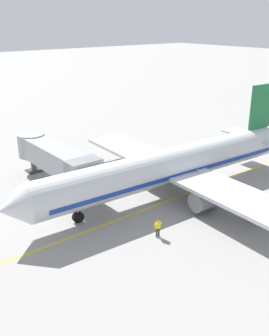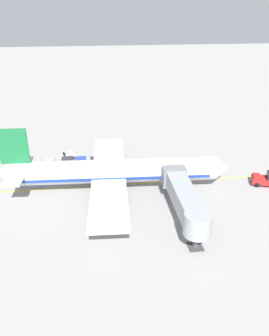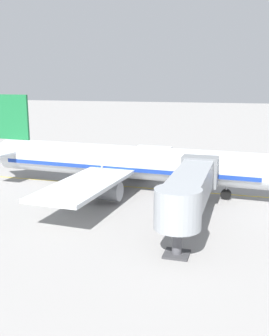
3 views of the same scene
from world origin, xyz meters
The scene contains 10 objects.
ground_plane centered at (0.00, 0.00, 0.00)m, with size 400.00×400.00×0.00m, color gray.
gate_lead_in_line centered at (0.00, 0.00, 0.00)m, with size 0.24×80.00×0.01m, color gold.
parked_airliner centered at (1.31, 0.45, 3.19)m, with size 30.25×37.33×10.63m.
jet_bridge centered at (11.03, 9.39, 3.46)m, with size 14.85×3.50×4.98m.
baggage_tug_lead centered at (-11.24, -7.42, 0.71)m, with size 2.26×2.77×1.62m.
baggage_cart_front centered at (-7.90, -2.10, 0.95)m, with size 1.44×2.94×1.58m.
baggage_cart_second_in_train centered at (-8.20, -4.98, 0.95)m, with size 1.44×2.94×1.58m.
baggage_cart_third_in_train centered at (-8.63, -7.32, 0.95)m, with size 1.44×2.94×1.58m.
baggage_cart_tail_end centered at (-8.69, -10.76, 0.95)m, with size 1.44×2.94×1.58m.
ground_crew_wing_walker centered at (-4.72, 7.77, 0.95)m, with size 0.34×0.72×1.69m.
Camera 3 is at (42.39, 13.79, 12.07)m, focal length 41.54 mm.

